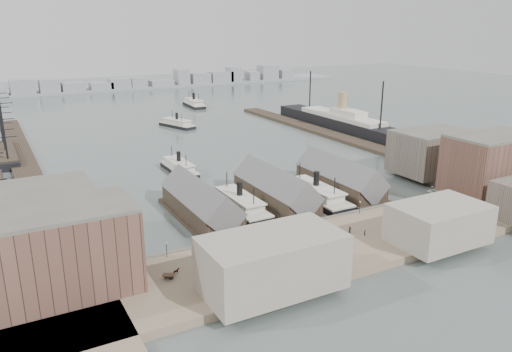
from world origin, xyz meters
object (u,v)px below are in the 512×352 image
horse_cart_center (308,240)px  horse_cart_right (417,221)px  ferry_docked_west (240,204)px  tram (441,199)px  horse_cart_left (174,273)px  ocean_steamer (342,122)px

horse_cart_center → horse_cart_right: bearing=-77.7°
ferry_docked_west → tram: ferry_docked_west is taller
horse_cart_left → tram: bearing=-60.3°
horse_cart_center → tram: bearing=-67.3°
tram → horse_cart_right: bearing=-160.8°
ocean_steamer → horse_cart_left: bearing=-139.8°
ocean_steamer → horse_cart_right: size_ratio=21.89×
ocean_steamer → horse_cart_center: bearing=-131.1°
ferry_docked_west → horse_cart_right: ferry_docked_west is taller
ocean_steamer → horse_cart_right: (-67.72, -121.08, -1.64)m
ferry_docked_west → ocean_steamer: 134.08m
ocean_steamer → ferry_docked_west: bearing=-141.6°
horse_cart_right → tram: bearing=-60.9°
ferry_docked_west → tram: (55.48, -30.15, 1.38)m
ocean_steamer → tram: (-49.52, -113.51, -0.73)m
ferry_docked_west → ocean_steamer: ocean_steamer is taller
horse_cart_left → horse_cart_right: bearing=-65.8°
ocean_steamer → horse_cart_left: size_ratio=22.36×
horse_cart_center → horse_cart_right: 34.84m
ocean_steamer → horse_cart_right: ocean_steamer is taller
tram → ferry_docked_west: bearing=148.1°
horse_cart_center → horse_cart_right: horse_cart_right is taller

